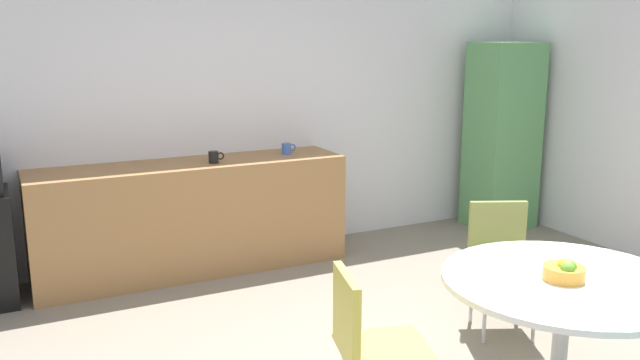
{
  "coord_description": "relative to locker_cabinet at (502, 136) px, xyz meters",
  "views": [
    {
      "loc": [
        -1.96,
        -2.42,
        1.9
      ],
      "look_at": [
        -0.04,
        1.41,
        0.95
      ],
      "focal_mm": 36.92,
      "sensor_mm": 36.0,
      "label": 1
    }
  ],
  "objects": [
    {
      "name": "wall_back",
      "position": [
        -2.55,
        0.45,
        0.38
      ],
      "size": [
        6.0,
        0.1,
        2.6
      ],
      "primitive_type": "cube",
      "color": "silver",
      "rests_on": "ground_plane"
    },
    {
      "name": "counter_block",
      "position": [
        -3.13,
        0.1,
        -0.47
      ],
      "size": [
        2.5,
        0.6,
        0.9
      ],
      "primitive_type": "cube",
      "color": "#9E7042",
      "rests_on": "ground_plane"
    },
    {
      "name": "locker_cabinet",
      "position": [
        0.0,
        0.0,
        0.0
      ],
      "size": [
        0.6,
        0.5,
        1.83
      ],
      "primitive_type": "cube",
      "color": "#599959",
      "rests_on": "ground_plane"
    },
    {
      "name": "round_table",
      "position": [
        -2.05,
        -2.78,
        -0.31
      ],
      "size": [
        1.21,
        1.21,
        0.72
      ],
      "color": "silver",
      "rests_on": "ground_plane"
    },
    {
      "name": "chair_yellow",
      "position": [
        -3.04,
        -2.52,
        -0.39
      ],
      "size": [
        0.51,
        0.51,
        0.83
      ],
      "color": "silver",
      "rests_on": "ground_plane"
    },
    {
      "name": "chair_olive",
      "position": [
        -1.63,
        -1.85,
        -0.39
      ],
      "size": [
        0.56,
        0.56,
        0.83
      ],
      "color": "silver",
      "rests_on": "ground_plane"
    },
    {
      "name": "fruit_bowl",
      "position": [
        -2.08,
        -2.79,
        -0.14
      ],
      "size": [
        0.2,
        0.2,
        0.11
      ],
      "color": "gold",
      "rests_on": "round_table"
    },
    {
      "name": "mug_white",
      "position": [
        -2.96,
        0.01,
        0.03
      ],
      "size": [
        0.13,
        0.08,
        0.09
      ],
      "color": "black",
      "rests_on": "counter_block"
    },
    {
      "name": "mug_green",
      "position": [
        -2.28,
        0.12,
        0.03
      ],
      "size": [
        0.13,
        0.08,
        0.09
      ],
      "color": "#3F66BF",
      "rests_on": "counter_block"
    }
  ]
}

